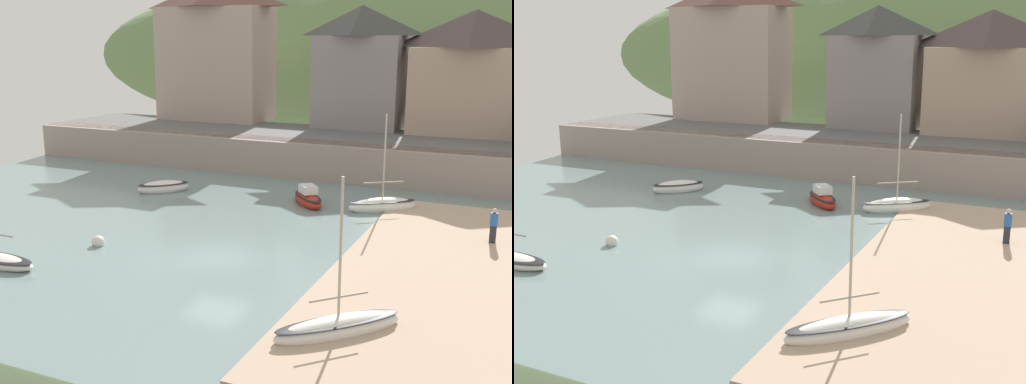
% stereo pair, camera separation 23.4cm
% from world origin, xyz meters
% --- Properties ---
extents(ground, '(48.00, 41.00, 0.61)m').
position_xyz_m(ground, '(1.40, -9.56, 0.16)').
color(ground, gray).
extents(quay_seawall, '(48.00, 9.40, 2.40)m').
position_xyz_m(quay_seawall, '(0.00, 17.50, 1.36)').
color(quay_seawall, gray).
rests_on(quay_seawall, ground).
extents(hillside_backdrop, '(80.00, 44.00, 19.97)m').
position_xyz_m(hillside_backdrop, '(-4.90, 55.20, 6.99)').
color(hillside_backdrop, '#62804C').
rests_on(hillside_backdrop, ground).
extents(waterfront_building_left, '(9.29, 5.15, 11.46)m').
position_xyz_m(waterfront_building_left, '(-13.34, 25.20, 8.22)').
color(waterfront_building_left, tan).
rests_on(waterfront_building_left, ground).
extents(waterfront_building_centre, '(6.80, 4.64, 9.13)m').
position_xyz_m(waterfront_building_centre, '(-0.87, 25.20, 7.06)').
color(waterfront_building_centre, gray).
rests_on(waterfront_building_centre, ground).
extents(waterfront_building_right, '(8.49, 5.34, 8.68)m').
position_xyz_m(waterfront_building_right, '(7.28, 25.20, 6.83)').
color(waterfront_building_right, tan).
rests_on(waterfront_building_right, ground).
extents(sailboat_nearest_shore, '(3.12, 3.12, 0.88)m').
position_xyz_m(sailboat_nearest_shore, '(-8.55, 9.25, 0.27)').
color(sailboat_nearest_shore, white).
rests_on(sailboat_nearest_shore, ground).
extents(sailboat_white_hull, '(2.87, 3.10, 1.31)m').
position_xyz_m(sailboat_white_hull, '(0.57, 10.02, 0.33)').
color(sailboat_white_hull, '#A62818').
rests_on(sailboat_white_hull, ground).
extents(motorboat_with_cabin, '(3.81, 3.96, 5.35)m').
position_xyz_m(motorboat_with_cabin, '(7.04, -4.88, 0.29)').
color(motorboat_with_cabin, silver).
rests_on(motorboat_with_cabin, ground).
extents(dinghy_open_wooden, '(3.70, 3.04, 5.47)m').
position_xyz_m(dinghy_open_wooden, '(4.71, 10.46, 0.32)').
color(dinghy_open_wooden, white).
rests_on(dinghy_open_wooden, ground).
extents(person_on_slipway, '(0.34, 0.34, 1.62)m').
position_xyz_m(person_on_slipway, '(10.67, 6.75, 0.98)').
color(person_on_slipway, '#282833').
rests_on(person_on_slipway, ground).
extents(mooring_buoy, '(0.57, 0.57, 0.57)m').
position_xyz_m(mooring_buoy, '(-5.56, -0.82, 0.17)').
color(mooring_buoy, silver).
rests_on(mooring_buoy, ground).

